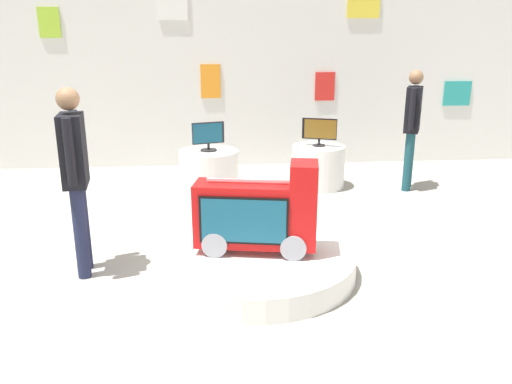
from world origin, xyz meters
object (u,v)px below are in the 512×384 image
Objects in this scene: tv_on_left_rear at (208,136)px; display_pedestal_center_rear at (318,166)px; main_display_pedestal at (256,262)px; display_pedestal_left_rear at (209,172)px; shopper_browsing_rear at (412,121)px; tv_on_center_rear at (320,130)px; shopper_browsing_near_truck at (75,169)px; novelty_firetruck_tv at (258,216)px.

tv_on_left_rear is 0.57× the size of display_pedestal_center_rear.
main_display_pedestal is at bearing -112.36° from display_pedestal_center_rear.
display_pedestal_left_rear is 2.97m from shopper_browsing_rear.
shopper_browsing_near_truck reaches higher than tv_on_center_rear.
shopper_browsing_near_truck is at bearing -135.91° from display_pedestal_center_rear.
display_pedestal_center_rear is at bearing 44.09° from shopper_browsing_near_truck.
novelty_firetruck_tv is 3.06m from display_pedestal_center_rear.
shopper_browsing_rear is (4.05, 2.46, -0.02)m from shopper_browsing_near_truck.
shopper_browsing_near_truck is at bearing -115.04° from tv_on_left_rear.
shopper_browsing_near_truck is (-1.16, -2.48, 0.19)m from tv_on_left_rear.
main_display_pedestal is 3.05m from display_pedestal_center_rear.
display_pedestal_center_rear is at bearing 68.08° from novelty_firetruck_tv.
novelty_firetruck_tv reaches higher than tv_on_center_rear.
tv_on_center_rear is (1.16, 2.81, 0.73)m from main_display_pedestal.
novelty_firetruck_tv is 1.49× the size of display_pedestal_center_rear.
tv_on_left_rear is at bearing 64.96° from shopper_browsing_near_truck.
main_display_pedestal is 1.08× the size of shopper_browsing_near_truck.
novelty_firetruck_tv is at bearing -132.92° from shopper_browsing_rear.
novelty_firetruck_tv is 3.06m from tv_on_center_rear.
tv_on_left_rear is (-0.45, 2.62, 0.72)m from main_display_pedestal.
novelty_firetruck_tv is 1.38× the size of display_pedestal_left_rear.
tv_on_center_rear is at bearing 67.59° from main_display_pedestal.
shopper_browsing_rear is (1.28, -0.22, 0.16)m from tv_on_center_rear.
display_pedestal_center_rear is 1.60× the size of tv_on_center_rear.
tv_on_left_rear is at bearing -106.90° from display_pedestal_left_rear.
novelty_firetruck_tv reaches higher than display_pedestal_left_rear.
novelty_firetruck_tv is at bearing -79.88° from tv_on_left_rear.
shopper_browsing_near_truck is 1.01× the size of shopper_browsing_rear.
main_display_pedestal is 1.62× the size of novelty_firetruck_tv.
display_pedestal_left_rear is 0.49× the size of shopper_browsing_rear.
main_display_pedestal is 1.10× the size of shopper_browsing_rear.
main_display_pedestal is 2.24× the size of display_pedestal_left_rear.
display_pedestal_left_rear is (-0.45, 2.62, 0.20)m from main_display_pedestal.
shopper_browsing_near_truck is at bearing 174.82° from novelty_firetruck_tv.
shopper_browsing_rear reaches higher than main_display_pedestal.
display_pedestal_left_rear is 1.71m from tv_on_center_rear.
display_pedestal_left_rear is at bearing 100.08° from novelty_firetruck_tv.
tv_on_left_rear is 1.62m from tv_on_center_rear.
shopper_browsing_rear is (2.44, 2.59, 0.89)m from main_display_pedestal.
display_pedestal_left_rear is 2.83m from shopper_browsing_near_truck.
display_pedestal_center_rear is at bearing 110.01° from tv_on_center_rear.
display_pedestal_center_rear is at bearing 7.03° from tv_on_left_rear.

